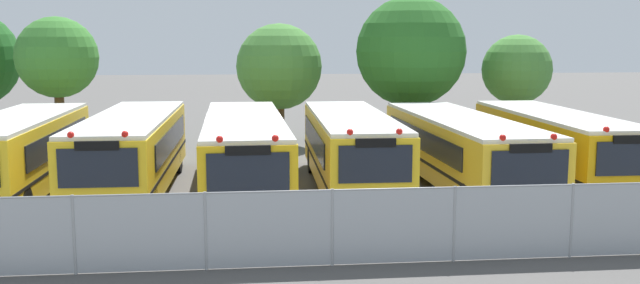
{
  "coord_description": "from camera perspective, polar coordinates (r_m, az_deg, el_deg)",
  "views": [
    {
      "loc": [
        -0.0,
        -22.99,
        4.96
      ],
      "look_at": [
        2.49,
        0.0,
        1.6
      ],
      "focal_mm": 39.61,
      "sensor_mm": 36.0,
      "label": 1
    }
  ],
  "objects": [
    {
      "name": "tree_4",
      "position": [
        34.36,
        15.62,
        5.74
      ],
      "size": [
        3.25,
        3.25,
        5.21
      ],
      "color": "#4C3823",
      "rests_on": "ground_plane"
    },
    {
      "name": "chainlink_fence",
      "position": [
        15.52,
        -9.22,
        -6.99
      ],
      "size": [
        27.63,
        0.07,
        1.73
      ],
      "color": "#9EA0A3",
      "rests_on": "ground_plane"
    },
    {
      "name": "tree_2",
      "position": [
        33.3,
        -3.49,
        6.08
      ],
      "size": [
        4.03,
        4.03,
        5.73
      ],
      "color": "#4C3823",
      "rests_on": "ground_plane"
    },
    {
      "name": "school_bus_5",
      "position": [
        24.23,
        11.26,
        -0.48
      ],
      "size": [
        2.82,
        11.38,
        2.54
      ],
      "rotation": [
        0.0,
        0.0,
        3.16
      ],
      "color": "yellow",
      "rests_on": "ground_plane"
    },
    {
      "name": "ground_plane",
      "position": [
        23.52,
        -6.07,
        -3.95
      ],
      "size": [
        160.0,
        160.0,
        0.0
      ],
      "primitive_type": "plane",
      "color": "#514F4C"
    },
    {
      "name": "school_bus_1",
      "position": [
        24.27,
        -23.2,
        -0.8
      ],
      "size": [
        2.53,
        9.81,
        2.7
      ],
      "rotation": [
        0.0,
        0.0,
        3.15
      ],
      "color": "yellow",
      "rests_on": "ground_plane"
    },
    {
      "name": "school_bus_4",
      "position": [
        23.31,
        2.5,
        -0.52
      ],
      "size": [
        2.63,
        10.21,
        2.67
      ],
      "rotation": [
        0.0,
        0.0,
        3.12
      ],
      "color": "yellow",
      "rests_on": "ground_plane"
    },
    {
      "name": "tree_3",
      "position": [
        32.78,
        7.16,
        7.5
      ],
      "size": [
        5.03,
        5.03,
        6.95
      ],
      "color": "#4C3823",
      "rests_on": "ground_plane"
    },
    {
      "name": "school_bus_2",
      "position": [
        23.67,
        -14.91,
        -0.64
      ],
      "size": [
        2.59,
        10.6,
        2.68
      ],
      "rotation": [
        0.0,
        0.0,
        3.13
      ],
      "color": "yellow",
      "rests_on": "ground_plane"
    },
    {
      "name": "tree_1",
      "position": [
        32.4,
        -20.36,
        6.58
      ],
      "size": [
        3.47,
        3.47,
        5.95
      ],
      "color": "#4C3823",
      "rests_on": "ground_plane"
    },
    {
      "name": "school_bus_3",
      "position": [
        23.01,
        -6.13,
        -0.71
      ],
      "size": [
        2.71,
        11.45,
        2.63
      ],
      "rotation": [
        0.0,
        0.0,
        3.16
      ],
      "color": "yellow",
      "rests_on": "ground_plane"
    },
    {
      "name": "school_bus_6",
      "position": [
        25.8,
        18.4,
        -0.17
      ],
      "size": [
        2.64,
        10.28,
        2.59
      ],
      "rotation": [
        0.0,
        0.0,
        3.13
      ],
      "color": "#EAA80C",
      "rests_on": "ground_plane"
    }
  ]
}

